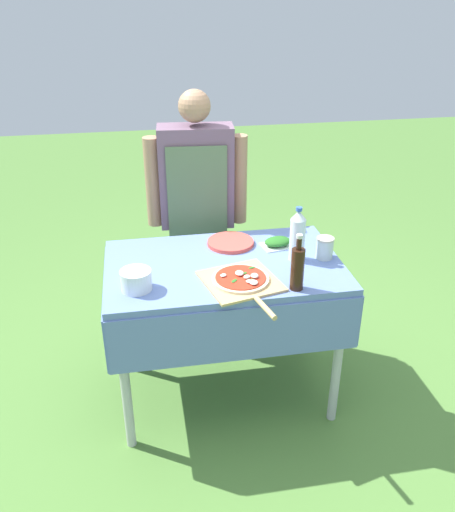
{
  "coord_description": "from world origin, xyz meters",
  "views": [
    {
      "loc": [
        -0.39,
        -2.33,
        2.08
      ],
      "look_at": [
        0.02,
        0.0,
        0.86
      ],
      "focal_mm": 38.0,
      "sensor_mm": 36.0,
      "label": 1
    }
  ],
  "objects": [
    {
      "name": "ground_plane",
      "position": [
        0.0,
        0.0,
        0.0
      ],
      "size": [
        12.0,
        12.0,
        0.0
      ],
      "primitive_type": "plane",
      "color": "#517F38"
    },
    {
      "name": "prep_table",
      "position": [
        0.0,
        0.0,
        0.71
      ],
      "size": [
        1.18,
        0.74,
        0.82
      ],
      "color": "#607AB7",
      "rests_on": "ground"
    },
    {
      "name": "person_cook",
      "position": [
        -0.06,
        0.6,
        0.92
      ],
      "size": [
        0.58,
        0.22,
        1.55
      ],
      "rotation": [
        0.0,
        0.0,
        3.06
      ],
      "color": "#333D56",
      "rests_on": "ground"
    },
    {
      "name": "pizza_on_peel",
      "position": [
        0.05,
        -0.21,
        0.83
      ],
      "size": [
        0.4,
        0.53,
        0.05
      ],
      "rotation": [
        0.0,
        0.0,
        0.24
      ],
      "color": "tan",
      "rests_on": "prep_table"
    },
    {
      "name": "oil_bottle",
      "position": [
        0.28,
        -0.3,
        0.92
      ],
      "size": [
        0.06,
        0.06,
        0.27
      ],
      "color": "black",
      "rests_on": "prep_table"
    },
    {
      "name": "water_bottle",
      "position": [
        0.36,
        -0.02,
        0.95
      ],
      "size": [
        0.08,
        0.08,
        0.28
      ],
      "color": "silver",
      "rests_on": "prep_table"
    },
    {
      "name": "herb_container",
      "position": [
        0.31,
        0.14,
        0.84
      ],
      "size": [
        0.19,
        0.15,
        0.05
      ],
      "rotation": [
        0.0,
        0.0,
        0.17
      ],
      "color": "silver",
      "rests_on": "prep_table"
    },
    {
      "name": "mixing_tub",
      "position": [
        -0.43,
        -0.18,
        0.86
      ],
      "size": [
        0.14,
        0.14,
        0.09
      ],
      "primitive_type": "cylinder",
      "color": "silver",
      "rests_on": "prep_table"
    },
    {
      "name": "plate_stack",
      "position": [
        0.07,
        0.21,
        0.83
      ],
      "size": [
        0.25,
        0.25,
        0.02
      ],
      "color": "#DB4C42",
      "rests_on": "prep_table"
    },
    {
      "name": "sauce_jar",
      "position": [
        0.51,
        -0.03,
        0.87
      ],
      "size": [
        0.09,
        0.09,
        0.11
      ],
      "color": "silver",
      "rests_on": "prep_table"
    }
  ]
}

